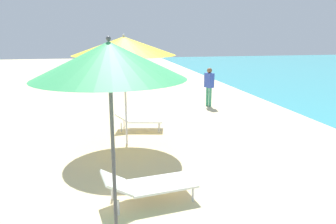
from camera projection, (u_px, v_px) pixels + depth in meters
umbrella_second at (109, 61)px, 3.91m from camera, size 1.88×1.88×2.83m
lounger_second_shoreside at (149, 184)px, 5.65m from camera, size 1.68×0.88×0.57m
umbrella_farthest at (124, 46)px, 8.05m from camera, size 2.58×2.58×2.84m
lounger_farthest_shoreside at (139, 119)px, 9.89m from camera, size 1.50×0.93×0.56m
person_walking_near at (209, 83)px, 12.92m from camera, size 0.35×0.42×1.53m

